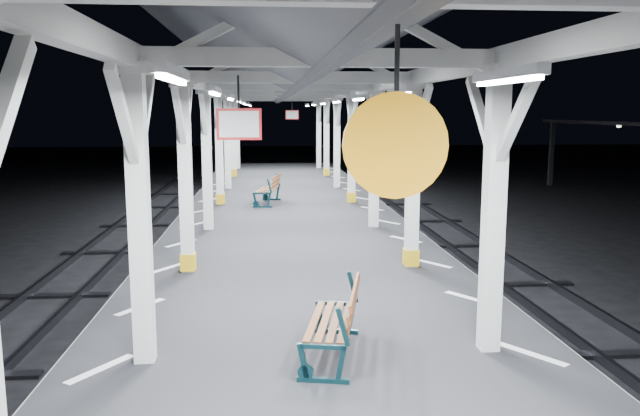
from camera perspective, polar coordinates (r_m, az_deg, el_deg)
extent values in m
plane|color=black|center=(9.68, -1.00, -14.31)|extent=(120.00, 120.00, 0.00)
cube|color=black|center=(9.50, -1.01, -11.53)|extent=(6.00, 50.00, 1.00)
cube|color=silver|center=(9.50, -16.11, -8.68)|extent=(1.00, 48.00, 0.01)
cube|color=silver|center=(9.80, 13.57, -8.02)|extent=(1.00, 48.00, 0.01)
cube|color=#2D2D33|center=(10.37, -27.08, -13.22)|extent=(0.08, 60.00, 0.16)
cube|color=#2D2D33|center=(10.88, 23.66, -11.96)|extent=(0.08, 60.00, 0.16)
cube|color=black|center=(11.16, 26.17, -11.88)|extent=(2.20, 0.22, 0.06)
cube|color=silver|center=(7.13, -16.17, -1.27)|extent=(0.22, 0.22, 3.20)
cube|color=silver|center=(7.04, -16.76, 12.16)|extent=(0.40, 0.40, 0.12)
cube|color=silver|center=(7.56, -15.74, 8.08)|extent=(0.10, 0.99, 0.99)
cube|color=silver|center=(6.48, -17.55, 7.93)|extent=(0.10, 0.99, 0.99)
cube|color=silver|center=(11.04, -12.19, 2.37)|extent=(0.22, 0.22, 3.20)
cube|color=silver|center=(10.98, -12.48, 11.01)|extent=(0.40, 0.40, 0.12)
cube|color=gold|center=(11.28, -11.95, -4.81)|extent=(0.26, 0.26, 0.30)
cube|color=silver|center=(11.52, -12.03, 8.37)|extent=(0.10, 0.99, 0.99)
cube|color=silver|center=(10.43, -12.77, 8.32)|extent=(0.10, 0.99, 0.99)
cube|color=silver|center=(15.00, -10.29, 4.09)|extent=(0.22, 0.22, 3.20)
cube|color=silver|center=(14.95, -10.47, 10.44)|extent=(0.40, 0.40, 0.12)
cube|color=silver|center=(15.50, -10.22, 8.50)|extent=(0.10, 0.99, 0.99)
cube|color=silver|center=(14.40, -10.62, 8.48)|extent=(0.10, 0.99, 0.99)
cube|color=silver|center=(18.97, -9.19, 5.09)|extent=(0.22, 0.22, 3.20)
cube|color=silver|center=(18.94, -9.31, 10.11)|extent=(0.40, 0.40, 0.12)
cube|color=gold|center=(19.12, -9.08, 0.84)|extent=(0.26, 0.26, 0.30)
cube|color=silver|center=(19.48, -9.15, 8.58)|extent=(0.10, 0.99, 0.99)
cube|color=silver|center=(18.39, -9.40, 8.56)|extent=(0.10, 0.99, 0.99)
cube|color=silver|center=(22.96, -8.46, 5.75)|extent=(0.22, 0.22, 3.20)
cube|color=silver|center=(22.93, -8.56, 9.89)|extent=(0.40, 0.40, 0.12)
cube|color=silver|center=(23.47, -8.45, 8.62)|extent=(0.10, 0.99, 0.99)
cube|color=silver|center=(22.38, -8.62, 8.61)|extent=(0.10, 0.99, 0.99)
cube|color=silver|center=(26.95, -7.95, 6.21)|extent=(0.22, 0.22, 3.20)
cube|color=silver|center=(26.92, -8.03, 9.74)|extent=(0.40, 0.40, 0.12)
cube|color=gold|center=(27.05, -7.89, 3.20)|extent=(0.26, 0.26, 0.30)
cube|color=silver|center=(27.47, -7.95, 8.66)|extent=(0.10, 0.99, 0.99)
cube|color=silver|center=(26.37, -8.07, 8.65)|extent=(0.10, 0.99, 0.99)
cube|color=silver|center=(30.94, -7.57, 6.55)|extent=(0.22, 0.22, 3.20)
cube|color=silver|center=(30.92, -7.64, 9.62)|extent=(0.40, 0.40, 0.12)
cube|color=silver|center=(31.46, -7.57, 8.68)|extent=(0.10, 0.99, 0.99)
cube|color=silver|center=(30.36, -7.66, 8.67)|extent=(0.10, 0.99, 0.99)
cube|color=silver|center=(7.46, 15.57, -0.80)|extent=(0.22, 0.22, 3.20)
cube|color=silver|center=(7.37, 16.12, 12.02)|extent=(0.40, 0.40, 0.12)
cube|color=silver|center=(7.88, 14.52, 8.15)|extent=(0.10, 0.99, 0.99)
cube|color=silver|center=(6.85, 17.59, 7.95)|extent=(0.10, 0.99, 0.99)
cube|color=silver|center=(11.25, 8.47, 2.60)|extent=(0.22, 0.22, 3.20)
cube|color=silver|center=(11.20, 8.67, 11.07)|extent=(0.40, 0.40, 0.12)
cube|color=gold|center=(11.49, 8.31, -4.46)|extent=(0.26, 0.26, 0.30)
cube|color=silver|center=(11.72, 7.98, 8.49)|extent=(0.10, 0.99, 0.99)
cube|color=silver|center=(10.66, 9.30, 8.43)|extent=(0.10, 0.99, 0.99)
cube|color=silver|center=(15.16, 4.98, 4.25)|extent=(0.22, 0.22, 3.20)
cube|color=silver|center=(15.11, 5.07, 10.54)|extent=(0.40, 0.40, 0.12)
cube|color=silver|center=(15.65, 4.69, 8.62)|extent=(0.10, 0.99, 0.99)
cube|color=silver|center=(14.57, 5.42, 8.59)|extent=(0.10, 0.99, 0.99)
cube|color=silver|center=(19.10, 2.92, 5.22)|extent=(0.22, 0.22, 3.20)
cube|color=silver|center=(19.07, 2.96, 10.21)|extent=(0.40, 0.40, 0.12)
cube|color=gold|center=(19.24, 2.88, 1.00)|extent=(0.26, 0.26, 0.30)
cube|color=silver|center=(19.61, 2.72, 8.68)|extent=(0.10, 0.99, 0.99)
cube|color=silver|center=(18.52, 3.18, 8.67)|extent=(0.10, 0.99, 0.99)
cube|color=silver|center=(23.06, 1.56, 5.85)|extent=(0.22, 0.22, 3.20)
cube|color=silver|center=(23.03, 1.57, 9.98)|extent=(0.40, 0.40, 0.12)
cube|color=silver|center=(23.58, 1.42, 8.72)|extent=(0.10, 0.99, 0.99)
cube|color=silver|center=(22.48, 1.73, 8.71)|extent=(0.10, 0.99, 0.99)
cube|color=silver|center=(27.03, 0.59, 6.30)|extent=(0.22, 0.22, 3.20)
cube|color=silver|center=(27.01, 0.60, 9.82)|extent=(0.40, 0.40, 0.12)
cube|color=gold|center=(27.14, 0.59, 3.30)|extent=(0.26, 0.26, 0.30)
cube|color=silver|center=(27.56, 0.49, 8.74)|extent=(0.10, 0.99, 0.99)
cube|color=silver|center=(26.46, 0.71, 8.73)|extent=(0.10, 0.99, 0.99)
cube|color=silver|center=(31.02, -0.12, 6.63)|extent=(0.22, 0.22, 3.20)
cube|color=silver|center=(30.99, -0.12, 9.70)|extent=(0.40, 0.40, 0.12)
cube|color=silver|center=(31.54, -0.21, 8.76)|extent=(0.10, 0.99, 0.99)
cube|color=silver|center=(30.44, -0.04, 8.75)|extent=(0.10, 0.99, 0.99)
cube|color=silver|center=(9.01, -14.17, 12.23)|extent=(0.18, 48.00, 0.24)
cube|color=silver|center=(9.27, 11.64, 12.21)|extent=(0.18, 48.00, 0.24)
cube|color=silver|center=(6.93, 0.07, 13.58)|extent=(4.20, 0.14, 0.20)
cube|color=silver|center=(10.91, -1.80, 11.85)|extent=(4.20, 0.14, 0.20)
cube|color=silver|center=(14.91, -2.67, 11.05)|extent=(4.20, 0.14, 0.20)
cube|color=silver|center=(18.90, -3.16, 10.58)|extent=(4.20, 0.14, 0.20)
cube|color=silver|center=(22.90, -3.48, 10.27)|extent=(4.20, 0.14, 0.20)
cube|color=silver|center=(26.89, -3.71, 10.06)|extent=(4.20, 0.14, 0.20)
cube|color=silver|center=(30.89, -3.88, 9.90)|extent=(4.20, 0.14, 0.20)
cube|color=silver|center=(9.03, -1.09, 18.36)|extent=(0.16, 48.00, 0.20)
cube|color=#515459|center=(8.98, -9.72, 15.84)|extent=(2.80, 49.00, 1.45)
cube|color=#515459|center=(9.15, 7.38, 15.76)|extent=(2.80, 49.00, 1.45)
cube|color=silver|center=(4.94, -13.33, 12.00)|extent=(0.10, 1.35, 0.08)
cube|color=white|center=(4.94, -13.31, 11.42)|extent=(0.05, 1.25, 0.05)
cube|color=silver|center=(8.91, -9.58, 10.61)|extent=(0.10, 1.35, 0.08)
cube|color=white|center=(8.91, -9.57, 10.29)|extent=(0.05, 1.25, 0.05)
cube|color=silver|center=(12.90, -8.16, 10.06)|extent=(0.10, 1.35, 0.08)
cube|color=white|center=(12.90, -8.15, 9.84)|extent=(0.05, 1.25, 0.05)
cube|color=silver|center=(16.90, -7.41, 9.78)|extent=(0.10, 1.35, 0.08)
cube|color=white|center=(16.90, -7.41, 9.61)|extent=(0.05, 1.25, 0.05)
cube|color=silver|center=(20.90, -6.95, 9.60)|extent=(0.10, 1.35, 0.08)
cube|color=white|center=(20.89, -6.95, 9.46)|extent=(0.05, 1.25, 0.05)
cube|color=silver|center=(24.89, -6.63, 9.47)|extent=(0.10, 1.35, 0.08)
cube|color=white|center=(24.89, -6.63, 9.36)|extent=(0.05, 1.25, 0.05)
cube|color=silver|center=(28.89, -6.41, 9.39)|extent=(0.10, 1.35, 0.08)
cube|color=white|center=(28.89, -6.41, 9.29)|extent=(0.05, 1.25, 0.05)
cube|color=silver|center=(5.25, 16.69, 11.67)|extent=(0.10, 1.35, 0.08)
cube|color=white|center=(5.25, 16.67, 11.12)|extent=(0.05, 1.25, 0.05)
cube|color=silver|center=(9.09, 7.28, 10.62)|extent=(0.10, 1.35, 0.08)
cube|color=white|center=(9.09, 7.27, 10.31)|extent=(0.05, 1.25, 0.05)
cube|color=silver|center=(13.03, 3.52, 10.12)|extent=(0.10, 1.35, 0.08)
cube|color=white|center=(13.02, 3.52, 9.90)|extent=(0.05, 1.25, 0.05)
cube|color=silver|center=(16.99, 1.52, 9.84)|extent=(0.10, 1.35, 0.08)
cube|color=white|center=(16.99, 1.51, 9.67)|extent=(0.05, 1.25, 0.05)
cube|color=silver|center=(20.97, 0.27, 9.66)|extent=(0.10, 1.35, 0.08)
cube|color=white|center=(20.97, 0.27, 9.52)|extent=(0.05, 1.25, 0.05)
cube|color=silver|center=(24.96, -0.57, 9.53)|extent=(0.10, 1.35, 0.08)
cube|color=white|center=(24.96, -0.57, 9.42)|extent=(0.05, 1.25, 0.05)
cube|color=silver|center=(28.95, -1.19, 9.44)|extent=(0.10, 1.35, 0.08)
cube|color=white|center=(28.95, -1.19, 9.34)|extent=(0.05, 1.25, 0.05)
cylinder|color=black|center=(2.95, 7.06, 13.46)|extent=(0.02, 0.02, 0.30)
cylinder|color=orange|center=(2.95, 6.92, 5.69)|extent=(0.50, 0.04, 0.50)
cylinder|color=black|center=(7.05, -7.47, 10.50)|extent=(0.02, 0.02, 0.36)
cube|color=red|center=(7.04, -7.41, 7.61)|extent=(0.50, 0.03, 0.35)
cube|color=white|center=(7.04, -7.41, 7.61)|extent=(0.44, 0.04, 0.29)
cylinder|color=black|center=(24.00, -2.57, 9.36)|extent=(0.02, 0.02, 0.36)
cube|color=red|center=(24.00, -2.57, 8.51)|extent=(0.50, 0.03, 0.35)
cube|color=white|center=(24.00, -2.57, 8.51)|extent=(0.44, 0.05, 0.29)
cube|color=black|center=(34.23, 20.40, 4.69)|extent=(0.20, 0.20, 3.30)
sphere|color=silver|center=(28.86, 25.66, 6.83)|extent=(0.20, 0.20, 0.20)
sphere|color=silver|center=(34.17, 20.54, 7.32)|extent=(0.20, 0.20, 0.20)
cube|color=#0C2A30|center=(6.75, 0.28, -15.49)|extent=(0.55, 0.17, 0.06)
cube|color=#0C2A30|center=(6.70, -1.50, -13.96)|extent=(0.15, 0.07, 0.43)
cube|color=#0C2A30|center=(6.66, 1.91, -14.11)|extent=(0.14, 0.07, 0.43)
cube|color=#0C2A30|center=(6.51, 2.10, -10.81)|extent=(0.16, 0.08, 0.41)
cube|color=#0C2A30|center=(8.11, 1.52, -11.20)|extent=(0.55, 0.17, 0.06)
cube|color=#0C2A30|center=(8.07, 0.06, -9.91)|extent=(0.15, 0.07, 0.43)
cube|color=#0C2A30|center=(8.03, 2.86, -10.01)|extent=(0.14, 0.07, 0.43)
cube|color=#0C2A30|center=(7.91, 3.02, -7.22)|extent=(0.16, 0.08, 0.41)
cube|color=brown|center=(7.31, -0.50, -10.26)|extent=(0.37, 1.39, 0.03)
cube|color=brown|center=(7.29, 0.46, -10.30)|extent=(0.37, 1.39, 0.03)
cube|color=brown|center=(7.28, 1.41, -10.33)|extent=(0.37, 1.39, 0.03)
cube|color=brown|center=(7.27, 2.37, -10.36)|extent=(0.37, 1.39, 0.03)
cube|color=brown|center=(7.23, 2.90, -9.41)|extent=(0.33, 1.39, 0.09)
cube|color=brown|center=(7.19, 3.05, -8.50)|extent=(0.33, 1.39, 0.09)
cube|color=brown|center=(7.15, 3.21, -7.59)|extent=(0.33, 1.39, 0.09)
cube|color=#0C2A30|center=(18.36, -5.28, 0.12)|extent=(0.59, 0.16, 0.06)
cube|color=#0C2A30|center=(18.37, -5.95, 0.73)|extent=(0.16, 0.08, 0.45)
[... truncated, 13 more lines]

